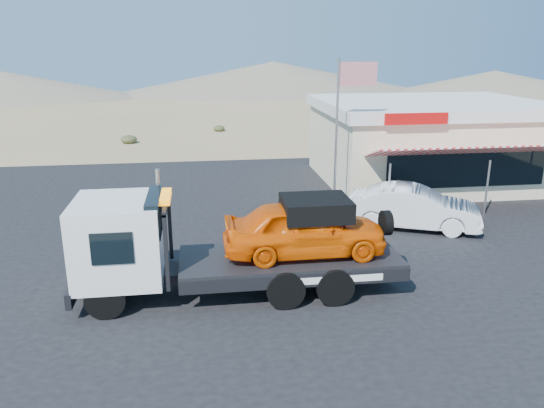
# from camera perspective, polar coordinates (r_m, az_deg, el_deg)

# --- Properties ---
(ground) EXTENTS (120.00, 120.00, 0.00)m
(ground) POSITION_cam_1_polar(r_m,az_deg,el_deg) (16.62, -5.33, -6.30)
(ground) COLOR olive
(ground) RESTS_ON ground
(asphalt_lot) EXTENTS (32.00, 24.00, 0.02)m
(asphalt_lot) POSITION_cam_1_polar(r_m,az_deg,el_deg) (19.58, 0.07, -2.55)
(asphalt_lot) COLOR black
(asphalt_lot) RESTS_ON ground
(tow_truck) EXTENTS (8.52, 2.53, 2.85)m
(tow_truck) POSITION_cam_1_polar(r_m,az_deg,el_deg) (14.13, -4.40, -3.85)
(tow_truck) COLOR black
(tow_truck) RESTS_ON asphalt_lot
(white_sedan) EXTENTS (4.97, 3.36, 1.55)m
(white_sedan) POSITION_cam_1_polar(r_m,az_deg,el_deg) (20.00, 14.99, -0.36)
(white_sedan) COLOR silver
(white_sedan) RESTS_ON asphalt_lot
(jerky_store) EXTENTS (10.40, 9.97, 3.90)m
(jerky_store) POSITION_cam_1_polar(r_m,az_deg,el_deg) (27.06, 16.42, 6.56)
(jerky_store) COLOR beige
(jerky_store) RESTS_ON asphalt_lot
(flagpole) EXTENTS (1.55, 0.10, 6.00)m
(flagpole) POSITION_cam_1_polar(r_m,az_deg,el_deg) (20.73, 7.63, 9.09)
(flagpole) COLOR #99999E
(flagpole) RESTS_ON asphalt_lot
(distant_hills) EXTENTS (126.00, 48.00, 4.20)m
(distant_hills) POSITION_cam_1_polar(r_m,az_deg,el_deg) (71.16, -15.84, 12.53)
(distant_hills) COLOR #726B59
(distant_hills) RESTS_ON ground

